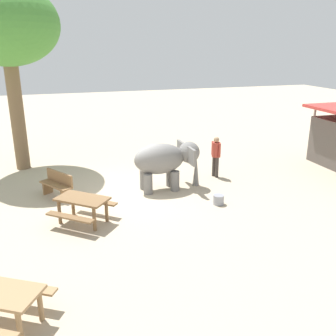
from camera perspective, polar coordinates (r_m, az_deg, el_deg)
The scene contains 8 objects.
ground_plane at distance 13.23m, azimuth -6.96°, elevation -4.02°, with size 60.00×60.00×0.00m, color #BAA88C.
elephant at distance 13.28m, azimuth -0.27°, elevation 1.23°, with size 1.67×2.46×1.72m.
person_handler at distance 14.72m, azimuth 7.33°, elevation 2.19°, with size 0.50×0.32×1.62m.
shade_tree_main at distance 16.32m, azimuth -23.55°, elevation 19.20°, with size 4.41×4.04×7.30m.
wooden_bench at distance 13.33m, azimuth -16.55°, elevation -2.33°, with size 1.39×1.09×0.88m.
picnic_table_near at distance 11.20m, azimuth -12.93°, elevation -5.39°, with size 2.10×2.10×0.78m.
picnic_table_far at distance 7.82m, azimuth -24.34°, elevation -17.92°, with size 2.04×2.05×0.78m.
feed_bucket at distance 12.41m, azimuth 7.73°, elevation -4.81°, with size 0.36×0.36×0.32m, color gray.
Camera 1 is at (12.05, -2.17, 5.01)m, focal length 39.88 mm.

